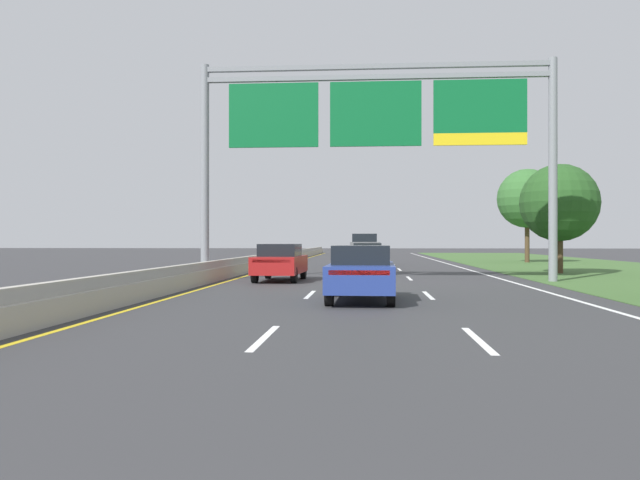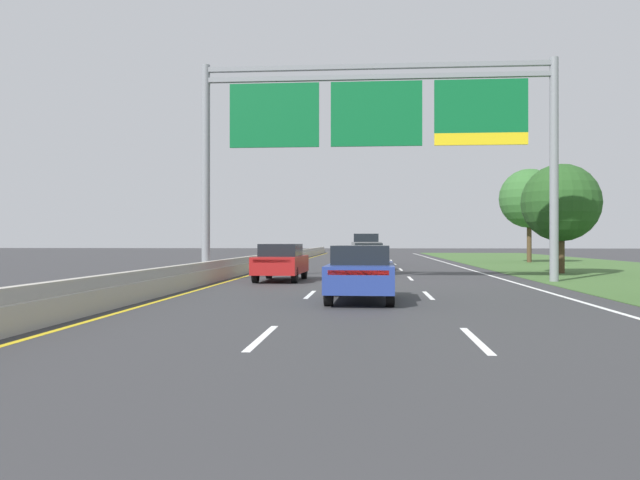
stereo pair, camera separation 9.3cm
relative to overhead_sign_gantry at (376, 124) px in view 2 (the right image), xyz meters
name	(u,v)px [view 2 (the right image)]	position (x,y,z in m)	size (l,w,h in m)	color
ground_plane	(369,271)	(-0.30, 8.52, -6.63)	(220.00, 220.00, 0.00)	#333335
lane_striping	(369,272)	(-0.30, 8.06, -6.62)	(11.96, 106.00, 0.01)	white
grass_verge_right	(629,272)	(13.65, 8.52, -6.62)	(14.00, 110.00, 0.02)	#3D602D
median_barrier_concrete	(252,265)	(-6.90, 8.52, -6.27)	(0.60, 110.00, 0.85)	#A8A399
overhead_sign_gantry	(376,124)	(0.00, 0.00, 0.00)	(15.06, 0.42, 9.32)	gray
pickup_truck_grey	(366,250)	(-0.54, 17.69, -5.55)	(2.11, 5.44, 2.20)	slate
car_blue_centre_lane_sedan	(361,272)	(-0.51, -8.99, -5.81)	(1.91, 4.44, 1.57)	navy
car_red_left_lane_sedan	(281,262)	(-4.04, -0.11, -5.81)	(1.93, 4.45, 1.57)	maroon
car_gold_centre_lane_sedan	(369,256)	(-0.35, 10.06, -5.81)	(1.86, 4.42, 1.57)	#A38438
roadside_tree_mid	(561,203)	(9.60, 6.88, -2.96)	(4.02, 4.02, 5.69)	#4C3823
roadside_tree_far	(529,198)	(12.14, 24.00, -1.62)	(4.62, 4.62, 7.33)	#4C3823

